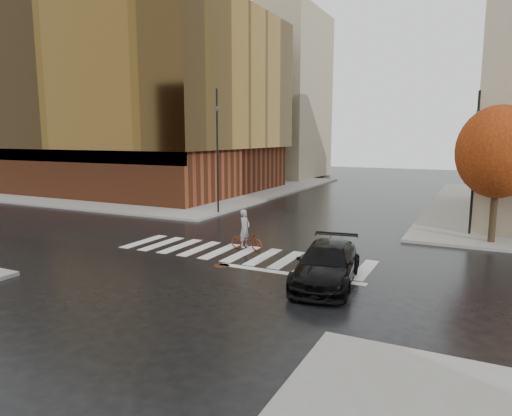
{
  "coord_description": "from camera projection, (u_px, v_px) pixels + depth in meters",
  "views": [
    {
      "loc": [
        9.35,
        -16.9,
        5.2
      ],
      "look_at": [
        0.37,
        1.24,
        2.0
      ],
      "focal_mm": 32.0,
      "sensor_mm": 36.0,
      "label": 1
    }
  ],
  "objects": [
    {
      "name": "ground",
      "position": [
        236.0,
        257.0,
        19.87
      ],
      "size": [
        120.0,
        120.0,
        0.0
      ],
      "primitive_type": "plane",
      "color": "black",
      "rests_on": "ground"
    },
    {
      "name": "sidewalk_nw",
      "position": [
        157.0,
        186.0,
        47.65
      ],
      "size": [
        30.0,
        30.0,
        0.15
      ],
      "primitive_type": "cube",
      "color": "gray",
      "rests_on": "ground"
    },
    {
      "name": "crosswalk",
      "position": [
        241.0,
        254.0,
        20.31
      ],
      "size": [
        12.0,
        3.0,
        0.01
      ],
      "primitive_type": "cube",
      "color": "silver",
      "rests_on": "ground"
    },
    {
      "name": "office_glass",
      "position": [
        126.0,
        104.0,
        44.14
      ],
      "size": [
        27.0,
        19.0,
        16.0
      ],
      "color": "brown",
      "rests_on": "sidewalk_nw"
    },
    {
      "name": "building_nw_far",
      "position": [
        265.0,
        97.0,
        58.05
      ],
      "size": [
        14.0,
        12.0,
        20.0
      ],
      "primitive_type": "cube",
      "color": "tan",
      "rests_on": "sidewalk_nw"
    },
    {
      "name": "tree_ne_a",
      "position": [
        498.0,
        152.0,
        21.34
      ],
      "size": [
        3.8,
        3.8,
        6.5
      ],
      "color": "black",
      "rests_on": "sidewalk_ne"
    },
    {
      "name": "sedan",
      "position": [
        327.0,
        264.0,
        16.12
      ],
      "size": [
        2.68,
        5.16,
        1.43
      ],
      "primitive_type": "imported",
      "rotation": [
        0.0,
        0.0,
        0.14
      ],
      "color": "black",
      "rests_on": "ground"
    },
    {
      "name": "cyclist",
      "position": [
        246.0,
        236.0,
        21.0
      ],
      "size": [
        1.67,
        0.66,
        1.87
      ],
      "rotation": [
        0.0,
        0.0,
        1.52
      ],
      "color": "maroon",
      "rests_on": "ground"
    },
    {
      "name": "traffic_light_nw",
      "position": [
        217.0,
        142.0,
        29.84
      ],
      "size": [
        0.23,
        0.2,
        8.07
      ],
      "rotation": [
        0.0,
        0.0,
        -1.4
      ],
      "color": "black",
      "rests_on": "sidewalk_nw"
    },
    {
      "name": "traffic_light_ne",
      "position": [
        475.0,
        154.0,
        23.22
      ],
      "size": [
        0.21,
        0.22,
        7.31
      ],
      "rotation": [
        0.0,
        0.0,
        2.77
      ],
      "color": "black",
      "rests_on": "sidewalk_ne"
    },
    {
      "name": "fire_hydrant",
      "position": [
        181.0,
        201.0,
        33.02
      ],
      "size": [
        0.25,
        0.25,
        0.71
      ],
      "color": "#C1790B",
      "rests_on": "sidewalk_nw"
    },
    {
      "name": "manhole",
      "position": [
        221.0,
        266.0,
        18.46
      ],
      "size": [
        0.73,
        0.73,
        0.01
      ],
      "primitive_type": "cylinder",
      "rotation": [
        0.0,
        0.0,
        0.13
      ],
      "color": "#492C1A",
      "rests_on": "ground"
    }
  ]
}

